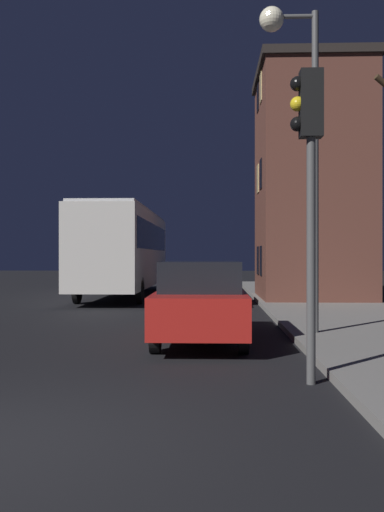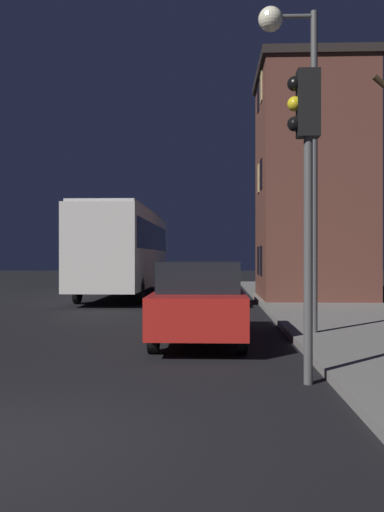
{
  "view_description": "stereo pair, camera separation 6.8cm",
  "coord_description": "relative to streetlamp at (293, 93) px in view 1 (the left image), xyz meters",
  "views": [
    {
      "loc": [
        2.11,
        -5.1,
        1.72
      ],
      "look_at": [
        1.46,
        13.16,
        1.71
      ],
      "focal_mm": 40.0,
      "sensor_mm": 36.0,
      "label": 1
    },
    {
      "loc": [
        2.18,
        -5.1,
        1.72
      ],
      "look_at": [
        1.46,
        13.16,
        1.71
      ],
      "focal_mm": 40.0,
      "sensor_mm": 36.0,
      "label": 2
    }
  ],
  "objects": [
    {
      "name": "streetlamp",
      "position": [
        0.0,
        0.0,
        0.0
      ],
      "size": [
        1.22,
        0.51,
        6.75
      ],
      "color": "#4C4C4C",
      "rests_on": "sidewalk"
    },
    {
      "name": "brick_building",
      "position": [
        2.09,
        9.97,
        -0.58
      ],
      "size": [
        4.15,
        5.2,
        8.72
      ],
      "color": "brown",
      "rests_on": "sidewalk"
    },
    {
      "name": "traffic_light",
      "position": [
        -0.39,
        -4.19,
        -2.08
      ],
      "size": [
        0.43,
        0.24,
        4.2
      ],
      "color": "#4C4C4C",
      "rests_on": "ground"
    },
    {
      "name": "car_mid_lane",
      "position": [
        -2.04,
        8.05,
        -4.32
      ],
      "size": [
        1.82,
        3.84,
        1.46
      ],
      "color": "beige",
      "rests_on": "ground"
    },
    {
      "name": "car_near_lane",
      "position": [
        -1.91,
        -0.38,
        -4.27
      ],
      "size": [
        1.73,
        4.79,
        1.61
      ],
      "color": "#B21E19",
      "rests_on": "ground"
    },
    {
      "name": "bus",
      "position": [
        -5.38,
        12.21,
        -2.96
      ],
      "size": [
        2.47,
        11.92,
        3.59
      ],
      "color": "beige",
      "rests_on": "ground"
    }
  ]
}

